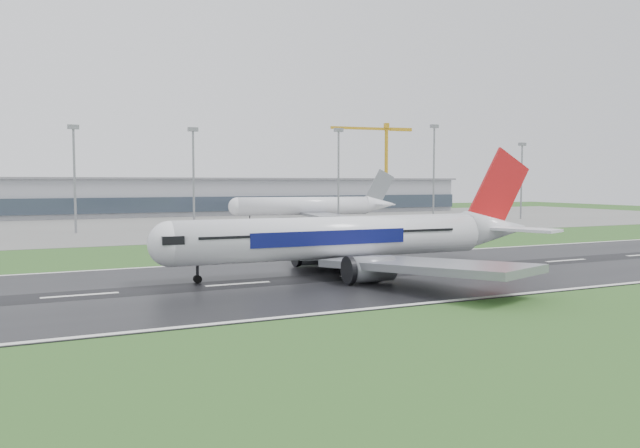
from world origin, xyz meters
name	(u,v)px	position (x,y,z in m)	size (l,w,h in m)	color
ground	(475,268)	(0.00, 0.00, 0.00)	(520.00, 520.00, 0.00)	#27501D
runway	(475,267)	(0.00, 0.00, 0.05)	(400.00, 45.00, 0.10)	black
apron	(242,222)	(0.00, 125.00, 0.04)	(400.00, 130.00, 0.08)	slate
terminal	(200,197)	(0.00, 185.00, 7.50)	(240.00, 36.00, 15.00)	gray
main_airliner	(361,211)	(-19.70, 2.50, 9.46)	(63.37, 60.36, 18.71)	white
parked_airliner	(311,196)	(22.79, 117.41, 8.97)	(60.69, 56.51, 17.79)	white
tower_crane	(386,166)	(102.78, 200.00, 22.30)	(45.22, 2.47, 44.61)	#BD8B18
floodmast_1	(75,181)	(-54.91, 100.00, 14.08)	(0.64, 0.64, 28.17)	gray
floodmast_2	(194,181)	(-22.44, 100.00, 14.33)	(0.64, 0.64, 28.66)	gray
floodmast_3	(338,179)	(25.00, 100.00, 15.08)	(0.64, 0.64, 30.16)	gray
floodmast_4	(434,175)	(62.28, 100.00, 16.38)	(0.64, 0.64, 32.76)	gray
floodmast_5	(521,183)	(102.21, 100.00, 13.77)	(0.64, 0.64, 27.55)	gray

